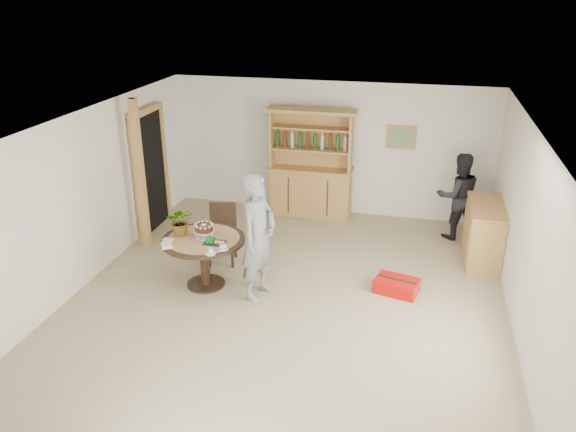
{
  "coord_description": "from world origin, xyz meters",
  "views": [
    {
      "loc": [
        1.6,
        -6.57,
        4.15
      ],
      "look_at": [
        -0.11,
        0.61,
        1.05
      ],
      "focal_mm": 35.0,
      "sensor_mm": 36.0,
      "label": 1
    }
  ],
  "objects_px": {
    "hutch": "(311,180)",
    "red_suitcase": "(397,286)",
    "sideboard": "(484,233)",
    "dining_chair": "(223,229)",
    "dining_table": "(204,248)",
    "teen_boy": "(258,237)",
    "adult_person": "(458,196)"
  },
  "relations": [
    {
      "from": "hutch",
      "to": "red_suitcase",
      "type": "xyz_separation_m",
      "value": [
        1.79,
        -2.59,
        -0.59
      ]
    },
    {
      "from": "sideboard",
      "to": "dining_table",
      "type": "relative_size",
      "value": 1.05
    },
    {
      "from": "adult_person",
      "to": "red_suitcase",
      "type": "distance_m",
      "value": 2.41
    },
    {
      "from": "sideboard",
      "to": "teen_boy",
      "type": "distance_m",
      "value": 3.7
    },
    {
      "from": "dining_chair",
      "to": "red_suitcase",
      "type": "height_order",
      "value": "dining_chair"
    },
    {
      "from": "hutch",
      "to": "red_suitcase",
      "type": "bearing_deg",
      "value": -55.39
    },
    {
      "from": "dining_table",
      "to": "adult_person",
      "type": "distance_m",
      "value": 4.45
    },
    {
      "from": "dining_chair",
      "to": "red_suitcase",
      "type": "xyz_separation_m",
      "value": [
        2.76,
        -0.38,
        -0.43
      ]
    },
    {
      "from": "dining_chair",
      "to": "teen_boy",
      "type": "distance_m",
      "value": 1.32
    },
    {
      "from": "hutch",
      "to": "dining_chair",
      "type": "distance_m",
      "value": 2.42
    },
    {
      "from": "dining_chair",
      "to": "teen_boy",
      "type": "relative_size",
      "value": 0.52
    },
    {
      "from": "sideboard",
      "to": "dining_chair",
      "type": "distance_m",
      "value": 4.13
    },
    {
      "from": "sideboard",
      "to": "dining_table",
      "type": "height_order",
      "value": "sideboard"
    },
    {
      "from": "sideboard",
      "to": "red_suitcase",
      "type": "bearing_deg",
      "value": -132.87
    },
    {
      "from": "hutch",
      "to": "adult_person",
      "type": "relative_size",
      "value": 1.34
    },
    {
      "from": "sideboard",
      "to": "dining_chair",
      "type": "bearing_deg",
      "value": -166.47
    },
    {
      "from": "dining_table",
      "to": "teen_boy",
      "type": "height_order",
      "value": "teen_boy"
    },
    {
      "from": "hutch",
      "to": "dining_chair",
      "type": "relative_size",
      "value": 2.16
    },
    {
      "from": "hutch",
      "to": "dining_table",
      "type": "xyz_separation_m",
      "value": [
        -0.96,
        -3.04,
        -0.08
      ]
    },
    {
      "from": "hutch",
      "to": "red_suitcase",
      "type": "distance_m",
      "value": 3.2
    },
    {
      "from": "dining_table",
      "to": "red_suitcase",
      "type": "height_order",
      "value": "dining_table"
    },
    {
      "from": "dining_chair",
      "to": "teen_boy",
      "type": "bearing_deg",
      "value": -57.92
    },
    {
      "from": "dining_chair",
      "to": "red_suitcase",
      "type": "bearing_deg",
      "value": -18.79
    },
    {
      "from": "adult_person",
      "to": "hutch",
      "type": "bearing_deg",
      "value": -26.3
    },
    {
      "from": "hutch",
      "to": "sideboard",
      "type": "bearing_deg",
      "value": -22.21
    },
    {
      "from": "dining_table",
      "to": "dining_chair",
      "type": "xyz_separation_m",
      "value": [
        -0.02,
        0.83,
        -0.07
      ]
    },
    {
      "from": "adult_person",
      "to": "red_suitcase",
      "type": "xyz_separation_m",
      "value": [
        -0.86,
        -2.15,
        -0.66
      ]
    },
    {
      "from": "sideboard",
      "to": "adult_person",
      "type": "distance_m",
      "value": 0.94
    },
    {
      "from": "dining_table",
      "to": "adult_person",
      "type": "xyz_separation_m",
      "value": [
        3.61,
        2.6,
        0.16
      ]
    },
    {
      "from": "sideboard",
      "to": "red_suitcase",
      "type": "relative_size",
      "value": 1.85
    },
    {
      "from": "sideboard",
      "to": "dining_table",
      "type": "bearing_deg",
      "value": -155.84
    },
    {
      "from": "teen_boy",
      "to": "red_suitcase",
      "type": "relative_size",
      "value": 2.67
    }
  ]
}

